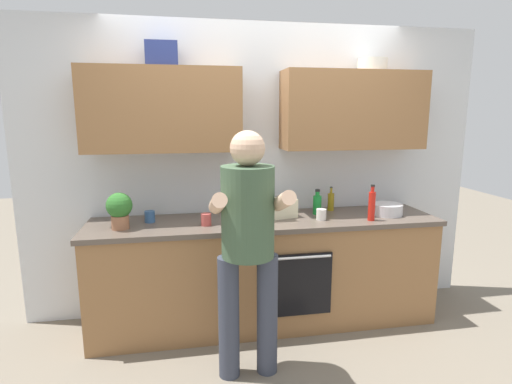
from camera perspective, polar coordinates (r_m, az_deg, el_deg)
The scene contains 15 objects.
ground_plane at distance 3.66m, azimuth 1.30°, elevation -17.63°, with size 12.00×12.00×0.00m, color #756B5B.
back_wall_unit at distance 3.49m, azimuth 0.49°, elevation 6.85°, with size 4.00×0.38×2.50m.
counter at distance 3.46m, azimuth 1.35°, elevation -11.06°, with size 2.84×0.67×0.90m.
person_standing at distance 2.62m, azimuth -1.14°, elevation -6.28°, with size 0.49×0.45×1.65m.
bottle_hotsauce at distance 3.39m, azimuth 15.92°, elevation -1.78°, with size 0.06×0.06×0.29m.
bottle_vinegar at distance 3.40m, azimuth -1.74°, elevation -2.08°, with size 0.07×0.07×0.21m.
bottle_wine at distance 3.12m, azimuth -3.64°, elevation -2.77°, with size 0.06×0.06×0.27m.
bottle_oil at distance 3.67m, azimuth 10.44°, elevation -1.29°, with size 0.06×0.06×0.21m.
bottle_soda at distance 3.52m, azimuth 8.58°, elevation -1.65°, with size 0.07×0.07×0.21m.
cup_ceramic at distance 3.16m, azimuth -7.01°, elevation -3.84°, with size 0.08×0.08×0.09m, color #BF4C47.
cup_coffee at distance 3.34m, azimuth 9.12°, elevation -3.12°, with size 0.08×0.08×0.09m, color white.
cup_tea at distance 3.33m, azimuth -14.66°, elevation -3.36°, with size 0.08×0.08×0.09m, color #33598C.
mixing_bowl at distance 3.64m, azimuth 17.83°, elevation -2.31°, with size 0.26×0.26×0.09m, color silver.
potted_herb at distance 3.18m, azimuth -18.59°, elevation -2.23°, with size 0.19×0.19×0.28m.
grocery_bag_rice at distance 3.39m, azimuth 3.33°, elevation -2.24°, with size 0.26×0.17×0.15m, color beige.
Camera 1 is at (-0.65, -3.14, 1.75)m, focal length 28.55 mm.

